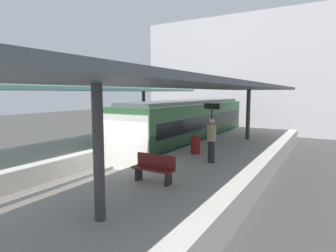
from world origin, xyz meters
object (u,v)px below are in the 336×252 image
Objects in this scene: commuter_train at (190,124)px; passenger_near_bench at (211,140)px; platform_bench at (154,167)px; platform_sign at (212,114)px; litter_bin at (196,145)px.

passenger_near_bench is (4.02, -6.39, 0.20)m from commuter_train.
passenger_near_bench is at bearing -57.84° from commuter_train.
platform_sign is at bearing 97.87° from platform_bench.
passenger_near_bench reaches higher than litter_bin.
platform_bench is 1.75× the size of litter_bin.
commuter_train reaches higher than platform_sign.
platform_bench is 4.52m from litter_bin.
platform_sign is (2.35, -2.07, 0.90)m from commuter_train.
platform_bench reaches higher than litter_bin.
passenger_near_bench is (1.67, -4.32, -0.70)m from platform_sign.
litter_bin is (-0.62, 4.48, -0.06)m from platform_bench.
litter_bin is at bearing 135.22° from passenger_near_bench.
litter_bin is (2.77, -5.15, -0.33)m from commuter_train.
platform_bench is 7.72m from platform_sign.
platform_bench is 0.63× the size of platform_sign.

